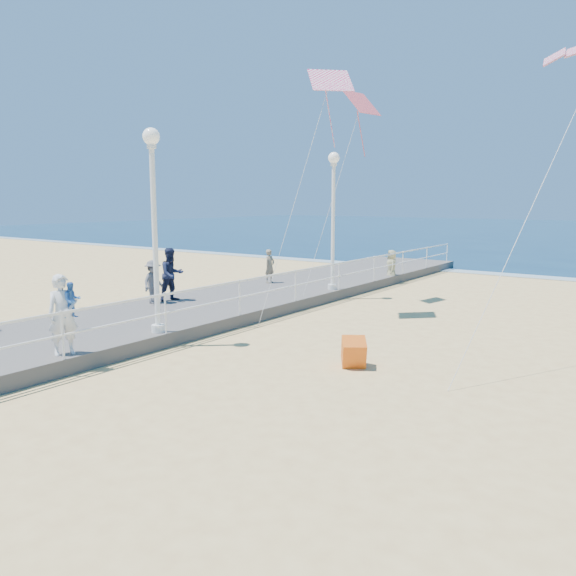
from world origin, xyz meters
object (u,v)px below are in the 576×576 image
Objects in this scene: lamp_post_mid at (154,209)px; beach_walker_c at (392,267)px; box_kite at (354,355)px; toddler_held at (72,300)px; lamp_post_far at (333,206)px; woman_holding_toddler at (63,315)px; spectator_6 at (270,266)px; spectator_7 at (172,274)px; spectator_2 at (153,282)px.

beach_walker_c is (0.07, 14.27, -2.87)m from lamp_post_mid.
toddler_held is at bearing -176.36° from box_kite.
lamp_post_far is 11.97m from woman_holding_toddler.
spectator_6 is 11.22m from box_kite.
woman_holding_toddler reaches higher than box_kite.
spectator_7 is at bearing -120.80° from lamp_post_far.
toddler_held is 6.46m from spectator_2.
spectator_7 is at bearing 46.25° from woman_holding_toddler.
spectator_2 is 8.75m from box_kite.
lamp_post_mid is 3.27m from toddler_held.
toddler_held reaches higher than beach_walker_c.
lamp_post_far is at bearing -85.61° from spectator_6.
lamp_post_far is at bearing 19.62° from toddler_held.
lamp_post_mid is 8.87× the size of box_kite.
box_kite is at bearing -32.62° from woman_holding_toddler.
lamp_post_mid is 5.34m from spectator_7.
spectator_2 reaches higher than spectator_6.
spectator_2 is at bearing 140.35° from lamp_post_mid.
woman_holding_toddler is at bearing -162.22° from spectator_6.
spectator_2 is at bearing -118.86° from lamp_post_far.
lamp_post_mid is at bearing -157.76° from spectator_6.
spectator_7 reaches higher than woman_holding_toddler.
spectator_7 reaches higher than box_kite.
box_kite is at bearing -113.44° from spectator_2.
spectator_7 reaches higher than spectator_6.
woman_holding_toddler is at bearing -176.14° from box_kite.
spectator_7 is (-3.36, 6.12, -0.33)m from toddler_held.
beach_walker_c is (3.47, 11.45, -0.35)m from spectator_2.
toddler_held is 0.44× the size of spectator_7.
box_kite is at bearing 15.04° from lamp_post_mid.
lamp_post_mid is 2.86× the size of spectator_7.
box_kite is at bearing -15.77° from beach_walker_c.
toddler_held is at bearing -161.34° from spectator_6.
spectator_7 reaches higher than toddler_held.
spectator_7 is at bearing 47.91° from toddler_held.
lamp_post_mid is 6.34m from box_kite.
beach_walker_c is (0.12, 17.01, -0.53)m from woman_holding_toddler.
beach_walker_c is at bearing -3.43° from spectator_7.
woman_holding_toddler is 3.09× the size of box_kite.
spectator_7 is (-3.26, 3.53, -2.33)m from lamp_post_mid.
spectator_7 is (-0.18, -5.41, 0.21)m from spectator_6.
woman_holding_toddler is (-0.05, -11.74, -2.33)m from lamp_post_far.
box_kite is (8.26, -7.55, -0.81)m from spectator_6.
toddler_held is at bearing -89.51° from lamp_post_far.
spectator_2 is 0.75m from spectator_7.
woman_holding_toddler is 12.06m from spectator_6.
lamp_post_far is 2.87× the size of woman_holding_toddler.
lamp_post_far is at bearing 89.89° from box_kite.
lamp_post_mid is at bearing -143.65° from spectator_2.
spectator_6 is (0.33, 6.12, -0.03)m from spectator_2.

